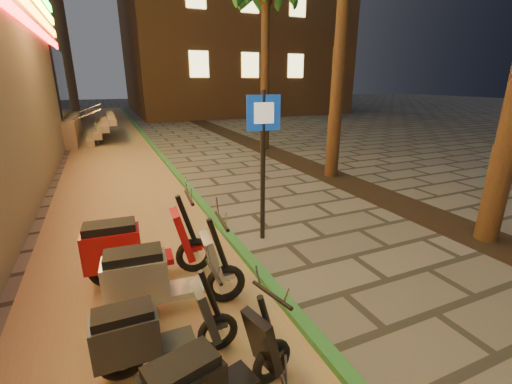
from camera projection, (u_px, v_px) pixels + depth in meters
name	position (u px, v px, depth m)	size (l,w,h in m)	color
ground	(446.00, 382.00, 3.47)	(120.00, 120.00, 0.00)	#474442
parking_strip	(119.00, 174.00, 11.16)	(3.40, 60.00, 0.01)	#8C7251
green_curb	(171.00, 167.00, 11.80)	(0.18, 60.00, 0.10)	#276831
planting_strip	(375.00, 194.00, 9.19)	(1.20, 40.00, 0.02)	black
pedestrian_sign	(263.00, 147.00, 6.09)	(0.61, 0.12, 2.77)	black
scooter_6	(209.00, 382.00, 2.92)	(1.52, 0.75, 1.07)	black
scooter_7	(150.00, 333.00, 3.49)	(1.50, 0.53, 1.06)	black
scooter_8	(159.00, 278.00, 4.31)	(1.80, 0.64, 1.26)	black
scooter_9	(133.00, 248.00, 5.03)	(1.86, 0.65, 1.31)	black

